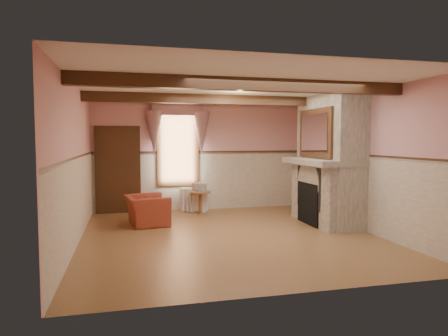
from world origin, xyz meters
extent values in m
cube|color=brown|center=(0.00, 0.00, 0.00)|extent=(5.50, 6.00, 0.01)
cube|color=silver|center=(0.00, 0.00, 2.80)|extent=(5.50, 6.00, 0.01)
cube|color=#CF8F90|center=(0.00, 3.00, 1.40)|extent=(5.50, 0.02, 2.80)
cube|color=#CF8F90|center=(0.00, -3.00, 1.40)|extent=(5.50, 0.02, 2.80)
cube|color=#CF8F90|center=(-2.75, 0.00, 1.40)|extent=(0.02, 6.00, 2.80)
cube|color=#CF8F90|center=(2.75, 0.00, 1.40)|extent=(0.02, 6.00, 2.80)
cube|color=black|center=(2.00, 0.60, 0.45)|extent=(0.20, 0.95, 0.90)
imported|color=maroon|center=(-1.48, 1.35, 0.32)|extent=(0.99, 1.09, 0.63)
cylinder|color=brown|center=(-0.12, 2.42, 0.28)|extent=(0.69, 0.69, 0.55)
cube|color=#B7AD8C|center=(-0.13, 2.46, 0.65)|extent=(0.34, 0.38, 0.20)
cube|color=white|center=(-0.23, 2.70, 0.30)|extent=(0.72, 0.43, 0.60)
imported|color=brown|center=(2.24, 0.44, 1.46)|extent=(0.33, 0.33, 0.08)
cube|color=black|center=(2.24, 1.37, 1.52)|extent=(0.14, 0.24, 0.20)
cylinder|color=#B98134|center=(2.24, 0.83, 1.56)|extent=(0.11, 0.11, 0.28)
cylinder|color=red|center=(2.24, -0.07, 1.50)|extent=(0.06, 0.06, 0.16)
cylinder|color=gold|center=(2.24, 0.33, 1.48)|extent=(0.06, 0.06, 0.12)
cube|color=gray|center=(2.42, 0.60, 1.40)|extent=(0.85, 2.00, 2.80)
cube|color=gray|center=(2.24, 0.60, 1.36)|extent=(1.05, 2.05, 0.12)
cube|color=silver|center=(2.06, 0.60, 1.97)|extent=(0.06, 1.44, 1.04)
cube|color=black|center=(-2.10, 2.94, 1.05)|extent=(1.10, 0.10, 2.10)
cube|color=white|center=(-0.60, 2.97, 1.65)|extent=(1.06, 0.08, 2.02)
cube|color=gray|center=(-0.60, 2.88, 2.25)|extent=(1.30, 0.14, 1.40)
cube|color=black|center=(0.00, -1.20, 2.70)|extent=(5.50, 0.18, 0.20)
cube|color=black|center=(0.00, 1.20, 2.70)|extent=(5.50, 0.18, 0.20)
camera|label=1|loc=(-1.86, -7.29, 1.82)|focal=32.00mm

